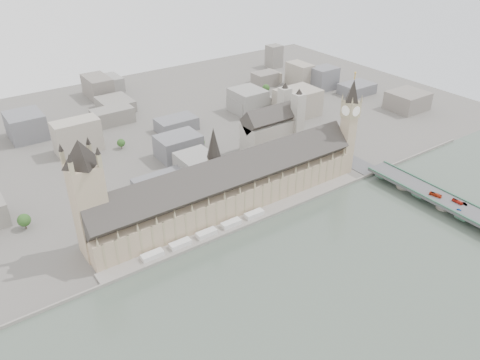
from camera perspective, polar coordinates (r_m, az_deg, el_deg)
ground at (r=421.24m, az=0.07°, el=-4.61°), size 900.00×900.00×0.00m
river_thames at (r=333.48m, az=17.44°, el=-17.75°), size 600.00×600.00×0.00m
embankment_wall at (r=410.43m, az=1.28°, el=-5.42°), size 600.00×1.50×3.00m
river_terrace at (r=415.66m, az=0.66°, el=-4.98°), size 270.00×15.00×2.00m
terrace_tents at (r=396.61m, az=-4.11°, el=-6.49°), size 118.00×7.00×4.00m
palace_of_westminster at (r=422.62m, az=-1.47°, el=-0.83°), size 265.00×40.73×55.44m
elizabeth_tower at (r=481.16m, az=13.19°, el=7.09°), size 17.00×17.00×107.50m
victoria_tower at (r=368.38m, az=-18.09°, el=-1.64°), size 30.00×30.00×100.00m
central_tower at (r=405.61m, az=-3.20°, el=3.40°), size 13.00×13.00×48.00m
westminster_bridge at (r=473.12m, az=22.82°, el=-2.27°), size 25.00×325.00×10.25m
westminster_abbey at (r=534.17m, az=3.98°, el=6.32°), size 68.00×36.00×64.00m
city_skyline_inland at (r=606.20m, az=-13.49°, el=7.89°), size 720.00×360.00×38.00m
park_trees at (r=455.64m, az=-5.30°, el=-0.70°), size 110.00×30.00×15.00m
red_bus_north at (r=467.74m, az=22.73°, el=-1.67°), size 5.28×11.52×3.13m
red_bus_south at (r=465.50m, az=24.97°, el=-2.39°), size 2.32×9.89×2.76m
car_blue at (r=455.53m, az=25.15°, el=-3.27°), size 2.92×4.17×1.32m
car_silver at (r=465.98m, az=25.73°, el=-2.64°), size 2.59×4.97×1.56m
car_approach at (r=539.58m, az=12.27°, el=4.28°), size 3.47×5.14×1.38m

